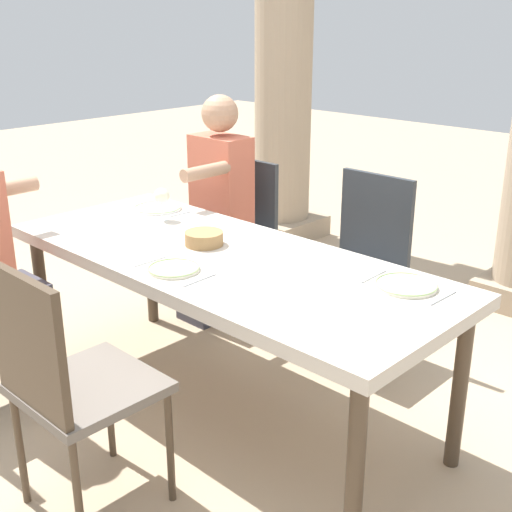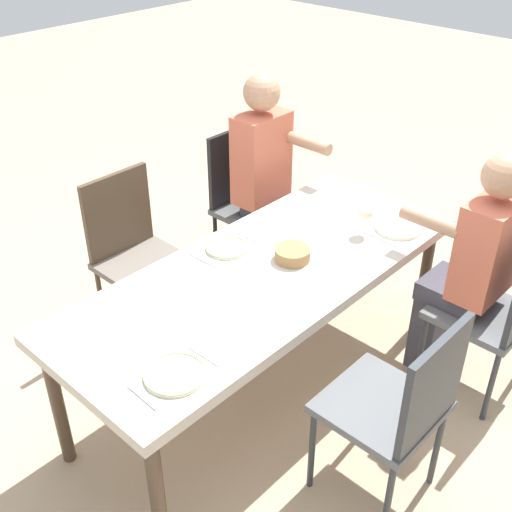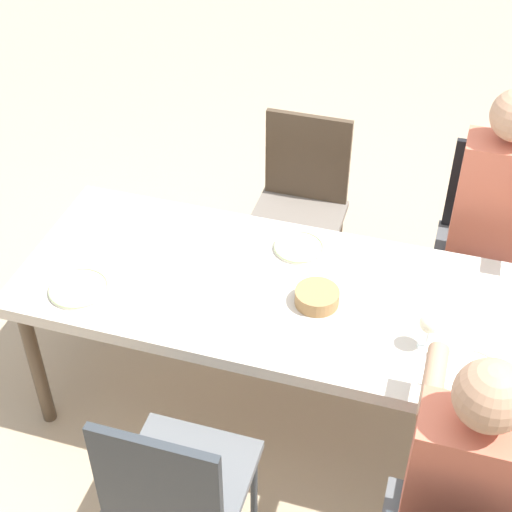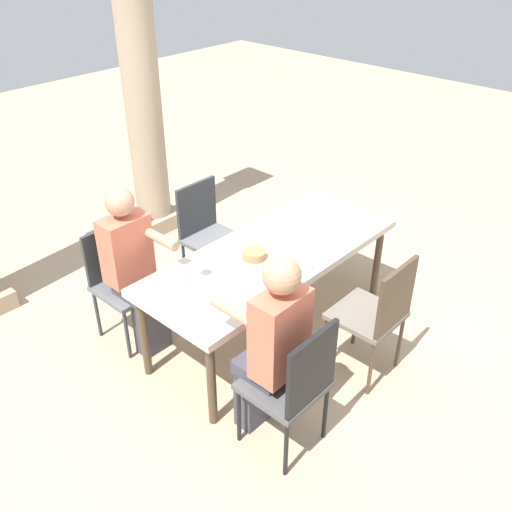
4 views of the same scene
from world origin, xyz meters
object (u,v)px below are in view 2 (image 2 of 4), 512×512
object	(u,v)px
chair_mid_north	(400,404)
chair_west_north	(499,309)
bread_basket	(292,254)
plate_0	(398,228)
diner_man_white	(269,178)
wine_glass_0	(366,214)
chair_mid_south	(134,248)
diner_woman_green	(470,265)
dining_table	(264,280)
plate_1	(227,248)
plate_2	(175,374)
chair_west_south	(247,196)

from	to	relation	value
chair_mid_north	chair_west_north	bearing A→B (deg)	-179.84
bread_basket	plate_0	bearing A→B (deg)	160.40
diner_man_white	wine_glass_0	bearing A→B (deg)	77.27
chair_mid_south	plate_0	world-z (taller)	chair_mid_south
diner_woman_green	bread_basket	world-z (taller)	diner_woman_green
dining_table	chair_mid_south	xyz separation A→B (m)	(0.13, -0.84, -0.12)
plate_1	plate_2	xyz separation A→B (m)	(0.76, 0.49, -0.00)
diner_woman_green	diner_man_white	size ratio (longest dim) A/B	0.96
chair_west_north	chair_mid_south	world-z (taller)	chair_mid_south
chair_west_south	plate_0	distance (m)	1.11
chair_mid_north	bread_basket	bearing A→B (deg)	-109.31
chair_west_south	plate_1	size ratio (longest dim) A/B	4.58
dining_table	chair_mid_north	xyz separation A→B (m)	(0.13, 0.84, -0.13)
chair_mid_north	bread_basket	size ratio (longest dim) A/B	5.56
wine_glass_0	plate_2	world-z (taller)	wine_glass_0
chair_mid_north	diner_woman_green	distance (m)	0.92
diner_woman_green	plate_1	distance (m)	1.18
chair_mid_north	diner_woman_green	size ratio (longest dim) A/B	0.74
chair_mid_south	diner_woman_green	world-z (taller)	diner_woman_green
plate_0	wine_glass_0	distance (m)	0.22
plate_0	chair_mid_south	bearing A→B (deg)	-51.33
diner_man_white	chair_west_north	bearing A→B (deg)	89.89
bread_basket	wine_glass_0	bearing A→B (deg)	165.48
chair_west_south	wine_glass_0	world-z (taller)	chair_west_south
dining_table	plate_2	distance (m)	0.79
bread_basket	plate_2	bearing A→B (deg)	12.40
plate_2	chair_west_south	bearing A→B (deg)	-144.48
chair_west_south	wine_glass_0	distance (m)	1.06
chair_west_north	diner_woman_green	world-z (taller)	diner_woman_green
chair_west_south	plate_0	bearing A→B (deg)	89.11
chair_west_north	plate_0	xyz separation A→B (m)	(0.02, -0.59, 0.23)
plate_0	diner_woman_green	bearing A→B (deg)	91.97
wine_glass_0	chair_mid_south	bearing A→B (deg)	-54.40
diner_man_white	plate_0	distance (m)	0.91
chair_west_south	wine_glass_0	xyz separation A→B (m)	(0.18, 0.99, 0.31)
plate_0	plate_2	size ratio (longest dim) A/B	1.04
chair_west_north	chair_west_south	distance (m)	1.68
chair_west_south	chair_mid_north	size ratio (longest dim) A/B	1.01
plate_2	bread_basket	xyz separation A→B (m)	(-0.91, -0.20, 0.02)
diner_man_white	plate_1	bearing A→B (deg)	28.19
plate_1	bread_basket	distance (m)	0.33
wine_glass_0	plate_1	distance (m)	0.71
chair_mid_north	diner_woman_green	world-z (taller)	diner_woman_green
chair_west_south	chair_mid_north	xyz separation A→B (m)	(0.89, 1.68, 0.01)
chair_west_south	chair_mid_south	world-z (taller)	chair_mid_south
chair_mid_north	plate_1	size ratio (longest dim) A/B	4.56
dining_table	chair_west_north	bearing A→B (deg)	132.35
chair_mid_north	diner_man_white	size ratio (longest dim) A/B	0.70
dining_table	bread_basket	bearing A→B (deg)	165.86
diner_woman_green	chair_mid_north	bearing A→B (deg)	11.89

